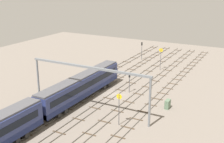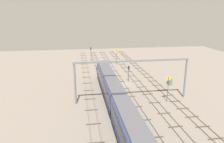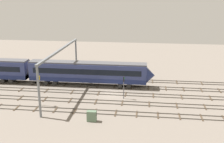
{
  "view_description": "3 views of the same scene",
  "coord_description": "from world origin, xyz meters",
  "px_view_note": "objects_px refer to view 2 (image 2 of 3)",
  "views": [
    {
      "loc": [
        -50.12,
        -26.43,
        22.53
      ],
      "look_at": [
        4.17,
        2.87,
        3.27
      ],
      "focal_mm": 48.01,
      "sensor_mm": 36.0,
      "label": 1
    },
    {
      "loc": [
        -48.96,
        10.32,
        17.43
      ],
      "look_at": [
        0.51,
        2.49,
        3.42
      ],
      "focal_mm": 34.22,
      "sensor_mm": 36.0,
      "label": 2
    },
    {
      "loc": [
        6.0,
        -48.01,
        18.63
      ],
      "look_at": [
        -0.37,
        3.06,
        3.52
      ],
      "focal_mm": 43.66,
      "sensor_mm": 36.0,
      "label": 3
    }
  ],
  "objects_px": {
    "speed_sign_near_foreground": "(168,86)",
    "relay_cabinet": "(170,81)",
    "train": "(119,105)",
    "speed_sign_mid_trackside": "(117,54)",
    "signal_light_trackside_departure": "(91,52)",
    "overhead_gantry": "(133,69)",
    "signal_light_trackside_approach": "(129,71)"
  },
  "relations": [
    {
      "from": "speed_sign_near_foreground",
      "to": "relay_cabinet",
      "type": "height_order",
      "value": "speed_sign_near_foreground"
    },
    {
      "from": "train",
      "to": "speed_sign_mid_trackside",
      "type": "bearing_deg",
      "value": -9.78
    },
    {
      "from": "signal_light_trackside_departure",
      "to": "overhead_gantry",
      "type": "bearing_deg",
      "value": -171.03
    },
    {
      "from": "train",
      "to": "signal_light_trackside_approach",
      "type": "bearing_deg",
      "value": -17.84
    },
    {
      "from": "overhead_gantry",
      "to": "speed_sign_mid_trackside",
      "type": "xyz_separation_m",
      "value": [
        30.33,
        -2.32,
        -2.91
      ]
    },
    {
      "from": "train",
      "to": "overhead_gantry",
      "type": "relative_size",
      "value": 2.18
    },
    {
      "from": "overhead_gantry",
      "to": "speed_sign_mid_trackside",
      "type": "relative_size",
      "value": 4.08
    },
    {
      "from": "overhead_gantry",
      "to": "speed_sign_mid_trackside",
      "type": "bearing_deg",
      "value": -4.38
    },
    {
      "from": "speed_sign_near_foreground",
      "to": "speed_sign_mid_trackside",
      "type": "height_order",
      "value": "speed_sign_mid_trackside"
    },
    {
      "from": "train",
      "to": "speed_sign_near_foreground",
      "type": "distance_m",
      "value": 12.56
    },
    {
      "from": "speed_sign_near_foreground",
      "to": "relay_cabinet",
      "type": "relative_size",
      "value": 3.26
    },
    {
      "from": "signal_light_trackside_approach",
      "to": "signal_light_trackside_departure",
      "type": "bearing_deg",
      "value": 17.56
    },
    {
      "from": "relay_cabinet",
      "to": "speed_sign_near_foreground",
      "type": "bearing_deg",
      "value": 153.88
    },
    {
      "from": "train",
      "to": "speed_sign_mid_trackside",
      "type": "xyz_separation_m",
      "value": [
        38.01,
        -6.55,
        1.04
      ]
    },
    {
      "from": "speed_sign_mid_trackside",
      "to": "relay_cabinet",
      "type": "distance_m",
      "value": 24.28
    },
    {
      "from": "speed_sign_near_foreground",
      "to": "signal_light_trackside_departure",
      "type": "relative_size",
      "value": 1.05
    },
    {
      "from": "train",
      "to": "speed_sign_mid_trackside",
      "type": "relative_size",
      "value": 8.9
    },
    {
      "from": "speed_sign_mid_trackside",
      "to": "signal_light_trackside_approach",
      "type": "height_order",
      "value": "speed_sign_mid_trackside"
    },
    {
      "from": "train",
      "to": "overhead_gantry",
      "type": "height_order",
      "value": "overhead_gantry"
    },
    {
      "from": "train",
      "to": "signal_light_trackside_approach",
      "type": "xyz_separation_m",
      "value": [
        19.76,
        -6.36,
        0.09
      ]
    },
    {
      "from": "train",
      "to": "signal_light_trackside_departure",
      "type": "height_order",
      "value": "signal_light_trackside_departure"
    },
    {
      "from": "speed_sign_near_foreground",
      "to": "signal_light_trackside_departure",
      "type": "bearing_deg",
      "value": 17.96
    },
    {
      "from": "overhead_gantry",
      "to": "signal_light_trackside_departure",
      "type": "distance_m",
      "value": 38.16
    },
    {
      "from": "overhead_gantry",
      "to": "speed_sign_mid_trackside",
      "type": "height_order",
      "value": "overhead_gantry"
    },
    {
      "from": "speed_sign_near_foreground",
      "to": "overhead_gantry",
      "type": "bearing_deg",
      "value": 75.61
    },
    {
      "from": "overhead_gantry",
      "to": "train",
      "type": "bearing_deg",
      "value": 151.14
    },
    {
      "from": "overhead_gantry",
      "to": "speed_sign_near_foreground",
      "type": "bearing_deg",
      "value": -104.39
    },
    {
      "from": "speed_sign_near_foreground",
      "to": "train",
      "type": "bearing_deg",
      "value": 118.23
    },
    {
      "from": "speed_sign_mid_trackside",
      "to": "signal_light_trackside_departure",
      "type": "distance_m",
      "value": 10.97
    },
    {
      "from": "train",
      "to": "overhead_gantry",
      "type": "bearing_deg",
      "value": -28.86
    },
    {
      "from": "signal_light_trackside_approach",
      "to": "speed_sign_near_foreground",
      "type": "bearing_deg",
      "value": -161.31
    },
    {
      "from": "overhead_gantry",
      "to": "signal_light_trackside_approach",
      "type": "distance_m",
      "value": 12.87
    }
  ]
}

